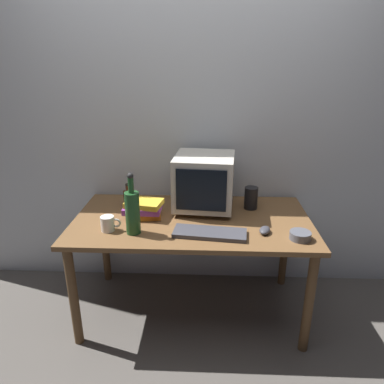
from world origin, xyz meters
TOP-DOWN VIEW (x-y plane):
  - ground_plane at (0.00, 0.00)m, footprint 6.00×6.00m
  - back_wall at (0.00, 0.46)m, footprint 4.00×0.08m
  - desk at (0.00, 0.00)m, footprint 1.50×0.80m
  - crt_monitor at (0.07, 0.16)m, footprint 0.41×0.42m
  - keyboard at (0.11, -0.22)m, footprint 0.43×0.20m
  - computer_mouse at (0.43, -0.18)m, footprint 0.09×0.11m
  - bottle_tall at (-0.33, -0.21)m, footprint 0.08×0.08m
  - bottle_short at (-0.45, 0.19)m, footprint 0.06×0.06m
  - book_stack at (-0.31, 0.01)m, footprint 0.25×0.20m
  - mug at (-0.49, -0.19)m, footprint 0.12×0.08m
  - cd_spindle at (0.62, -0.25)m, footprint 0.12×0.12m
  - metal_canister at (0.39, 0.18)m, footprint 0.09×0.09m

SIDE VIEW (x-z plane):
  - ground_plane at x=0.00m, z-range 0.00..0.00m
  - desk at x=0.00m, z-range 0.27..0.97m
  - keyboard at x=0.11m, z-range 0.70..0.73m
  - computer_mouse at x=0.43m, z-range 0.70..0.74m
  - cd_spindle at x=0.62m, z-range 0.70..0.75m
  - mug at x=-0.49m, z-range 0.70..0.79m
  - book_stack at x=-0.31m, z-range 0.71..0.81m
  - bottle_short at x=-0.45m, z-range 0.68..0.85m
  - metal_canister at x=0.39m, z-range 0.70..0.85m
  - bottle_tall at x=-0.33m, z-range 0.66..1.03m
  - crt_monitor at x=0.07m, z-range 0.71..1.08m
  - back_wall at x=0.00m, z-range 0.00..2.50m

